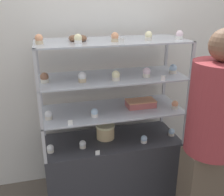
# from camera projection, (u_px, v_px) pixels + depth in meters

# --- Properties ---
(ground_plane) EXTENTS (20.00, 20.00, 0.00)m
(ground_plane) POSITION_uv_depth(u_px,v_px,m) (112.00, 191.00, 2.62)
(ground_plane) COLOR brown
(back_wall) EXTENTS (8.00, 0.05, 2.60)m
(back_wall) POSITION_uv_depth(u_px,v_px,m) (102.00, 54.00, 2.51)
(back_wall) COLOR silver
(back_wall) RESTS_ON ground_plane
(display_base) EXTENTS (1.22, 0.49, 0.59)m
(display_base) POSITION_uv_depth(u_px,v_px,m) (112.00, 166.00, 2.51)
(display_base) COLOR #333338
(display_base) RESTS_ON ground_plane
(display_riser_lower) EXTENTS (1.22, 0.49, 0.30)m
(display_riser_lower) POSITION_uv_depth(u_px,v_px,m) (112.00, 111.00, 2.31)
(display_riser_lower) COLOR #B7B7BC
(display_riser_lower) RESTS_ON display_base
(display_riser_middle) EXTENTS (1.22, 0.49, 0.30)m
(display_riser_middle) POSITION_uv_depth(u_px,v_px,m) (112.00, 78.00, 2.20)
(display_riser_middle) COLOR #B7B7BC
(display_riser_middle) RESTS_ON display_riser_lower
(display_riser_upper) EXTENTS (1.22, 0.49, 0.30)m
(display_riser_upper) POSITION_uv_depth(u_px,v_px,m) (112.00, 42.00, 2.10)
(display_riser_upper) COLOR #B7B7BC
(display_riser_upper) RESTS_ON display_riser_middle
(layer_cake_centerpiece) EXTENTS (0.17, 0.17, 0.13)m
(layer_cake_centerpiece) POSITION_uv_depth(u_px,v_px,m) (105.00, 131.00, 2.41)
(layer_cake_centerpiece) COLOR #DBBC84
(layer_cake_centerpiece) RESTS_ON display_base
(sheet_cake_frosted) EXTENTS (0.26, 0.15, 0.06)m
(sheet_cake_frosted) POSITION_uv_depth(u_px,v_px,m) (141.00, 103.00, 2.35)
(sheet_cake_frosted) COLOR #C66660
(sheet_cake_frosted) RESTS_ON display_riser_lower
(cupcake_0) EXTENTS (0.06, 0.06, 0.07)m
(cupcake_0) POSITION_uv_depth(u_px,v_px,m) (50.00, 149.00, 2.19)
(cupcake_0) COLOR beige
(cupcake_0) RESTS_ON display_base
(cupcake_1) EXTENTS (0.06, 0.06, 0.07)m
(cupcake_1) POSITION_uv_depth(u_px,v_px,m) (83.00, 144.00, 2.26)
(cupcake_1) COLOR beige
(cupcake_1) RESTS_ON display_base
(cupcake_2) EXTENTS (0.06, 0.06, 0.07)m
(cupcake_2) POSITION_uv_depth(u_px,v_px,m) (144.00, 139.00, 2.34)
(cupcake_2) COLOR white
(cupcake_2) RESTS_ON display_base
(cupcake_3) EXTENTS (0.06, 0.06, 0.07)m
(cupcake_3) POSITION_uv_depth(u_px,v_px,m) (171.00, 132.00, 2.46)
(cupcake_3) COLOR beige
(cupcake_3) RESTS_ON display_base
(price_tag_0) EXTENTS (0.04, 0.00, 0.04)m
(price_tag_0) POSITION_uv_depth(u_px,v_px,m) (98.00, 153.00, 2.15)
(price_tag_0) COLOR white
(price_tag_0) RESTS_ON display_base
(cupcake_4) EXTENTS (0.06, 0.06, 0.07)m
(cupcake_4) POSITION_uv_depth(u_px,v_px,m) (48.00, 115.00, 2.10)
(cupcake_4) COLOR beige
(cupcake_4) RESTS_ON display_riser_lower
(cupcake_5) EXTENTS (0.06, 0.06, 0.07)m
(cupcake_5) POSITION_uv_depth(u_px,v_px,m) (95.00, 113.00, 2.14)
(cupcake_5) COLOR white
(cupcake_5) RESTS_ON display_riser_lower
(cupcake_6) EXTENTS (0.06, 0.06, 0.07)m
(cupcake_6) POSITION_uv_depth(u_px,v_px,m) (175.00, 105.00, 2.31)
(cupcake_6) COLOR beige
(cupcake_6) RESTS_ON display_riser_lower
(price_tag_1) EXTENTS (0.04, 0.00, 0.04)m
(price_tag_1) POSITION_uv_depth(u_px,v_px,m) (70.00, 123.00, 2.00)
(price_tag_1) COLOR white
(price_tag_1) RESTS_ON display_riser_lower
(cupcake_7) EXTENTS (0.07, 0.07, 0.08)m
(cupcake_7) POSITION_uv_depth(u_px,v_px,m) (44.00, 78.00, 2.02)
(cupcake_7) COLOR beige
(cupcake_7) RESTS_ON display_riser_middle
(cupcake_8) EXTENTS (0.07, 0.07, 0.08)m
(cupcake_8) POSITION_uv_depth(u_px,v_px,m) (82.00, 77.00, 2.04)
(cupcake_8) COLOR #CCB28C
(cupcake_8) RESTS_ON display_riser_middle
(cupcake_9) EXTENTS (0.07, 0.07, 0.08)m
(cupcake_9) POSITION_uv_depth(u_px,v_px,m) (116.00, 76.00, 2.07)
(cupcake_9) COLOR beige
(cupcake_9) RESTS_ON display_riser_middle
(cupcake_10) EXTENTS (0.07, 0.07, 0.08)m
(cupcake_10) POSITION_uv_depth(u_px,v_px,m) (147.00, 73.00, 2.17)
(cupcake_10) COLOR beige
(cupcake_10) RESTS_ON display_riser_middle
(cupcake_11) EXTENTS (0.07, 0.07, 0.08)m
(cupcake_11) POSITION_uv_depth(u_px,v_px,m) (173.00, 69.00, 2.27)
(cupcake_11) COLOR beige
(cupcake_11) RESTS_ON display_riser_middle
(price_tag_2) EXTENTS (0.04, 0.00, 0.04)m
(price_tag_2) POSITION_uv_depth(u_px,v_px,m) (163.00, 78.00, 2.07)
(price_tag_2) COLOR white
(price_tag_2) RESTS_ON display_riser_middle
(cupcake_12) EXTENTS (0.06, 0.06, 0.07)m
(cupcake_12) POSITION_uv_depth(u_px,v_px,m) (39.00, 39.00, 1.90)
(cupcake_12) COLOR #CCB28C
(cupcake_12) RESTS_ON display_riser_upper
(cupcake_13) EXTENTS (0.06, 0.06, 0.07)m
(cupcake_13) POSITION_uv_depth(u_px,v_px,m) (78.00, 39.00, 1.91)
(cupcake_13) COLOR white
(cupcake_13) RESTS_ON display_riser_upper
(cupcake_14) EXTENTS (0.06, 0.06, 0.07)m
(cupcake_14) POSITION_uv_depth(u_px,v_px,m) (115.00, 37.00, 2.00)
(cupcake_14) COLOR #CCB28C
(cupcake_14) RESTS_ON display_riser_upper
(cupcake_15) EXTENTS (0.06, 0.06, 0.07)m
(cupcake_15) POSITION_uv_depth(u_px,v_px,m) (149.00, 36.00, 2.07)
(cupcake_15) COLOR beige
(cupcake_15) RESTS_ON display_riser_upper
(cupcake_16) EXTENTS (0.06, 0.06, 0.07)m
(cupcake_16) POSITION_uv_depth(u_px,v_px,m) (179.00, 35.00, 2.12)
(cupcake_16) COLOR white
(cupcake_16) RESTS_ON display_riser_upper
(price_tag_3) EXTENTS (0.04, 0.00, 0.04)m
(price_tag_3) POSITION_uv_depth(u_px,v_px,m) (122.00, 41.00, 1.88)
(price_tag_3) COLOR white
(price_tag_3) RESTS_ON display_riser_upper
(donut_glazed) EXTENTS (0.14, 0.14, 0.04)m
(donut_glazed) POSITION_uv_depth(u_px,v_px,m) (78.00, 38.00, 2.04)
(donut_glazed) COLOR brown
(donut_glazed) RESTS_ON display_riser_upper
(customer_figure) EXTENTS (0.38, 0.38, 1.63)m
(customer_figure) POSITION_uv_depth(u_px,v_px,m) (212.00, 136.00, 1.88)
(customer_figure) COLOR brown
(customer_figure) RESTS_ON ground_plane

